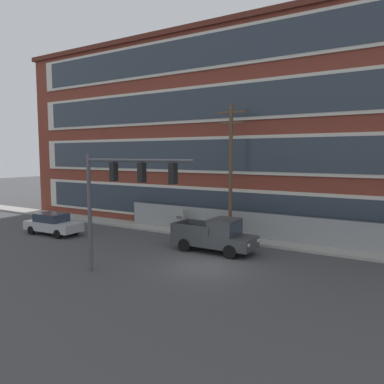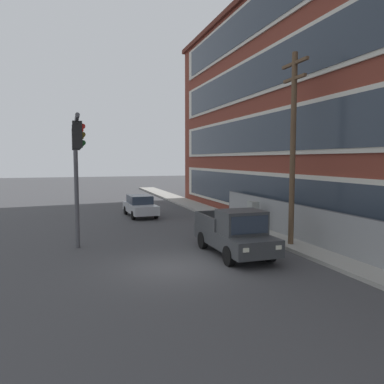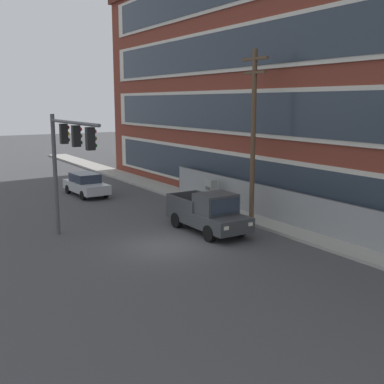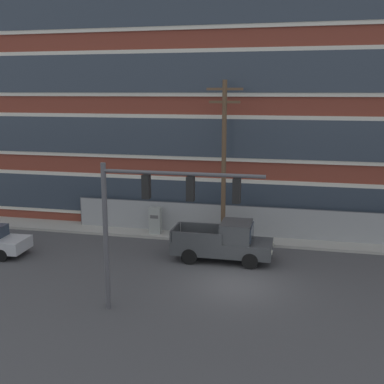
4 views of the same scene
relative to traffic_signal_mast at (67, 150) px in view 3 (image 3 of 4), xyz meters
name	(u,v)px [view 3 (image 3 of 4)]	position (x,y,z in m)	size (l,w,h in m)	color
ground_plane	(164,247)	(2.68, 3.46, -4.36)	(160.00, 160.00, 0.00)	#424244
sidewalk_building_side	(278,225)	(2.68, 10.29, -4.28)	(80.00, 2.11, 0.16)	#9E9B93
brick_mill_building	(335,80)	(0.36, 16.59, 3.40)	(44.11, 11.08, 15.49)	brown
chain_link_fence	(327,219)	(5.61, 10.69, -3.37)	(27.87, 0.06, 1.96)	gray
traffic_signal_mast	(67,150)	(0.00, 0.00, 0.00)	(6.23, 0.43, 5.92)	#4C4C51
pickup_truck_dark_grey	(209,214)	(1.66, 6.57, -3.39)	(5.16, 2.11, 2.08)	#383A3D
sedan_silver	(86,184)	(-10.93, 4.61, -3.56)	(4.54, 2.02, 1.56)	#B2B5BA
utility_pole_near_corner	(253,130)	(1.04, 9.79, 0.63)	(2.02, 0.26, 9.19)	brown
electrical_cabinet	(211,193)	(-3.09, 9.88, -3.47)	(0.70, 0.47, 1.78)	#939993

